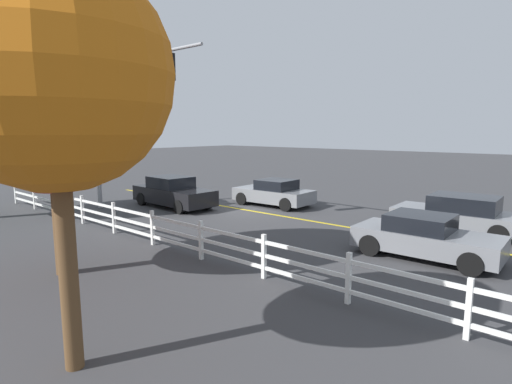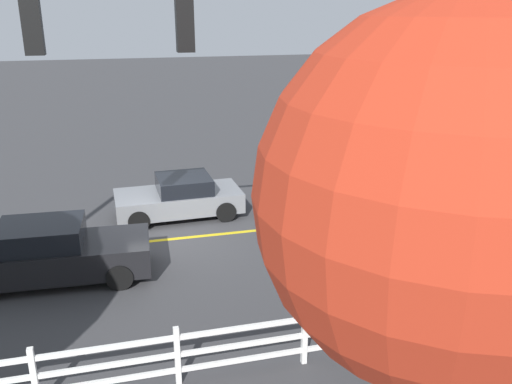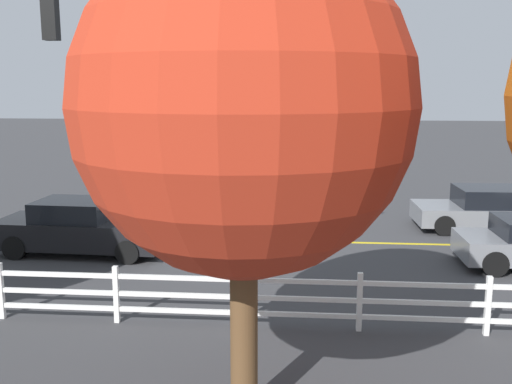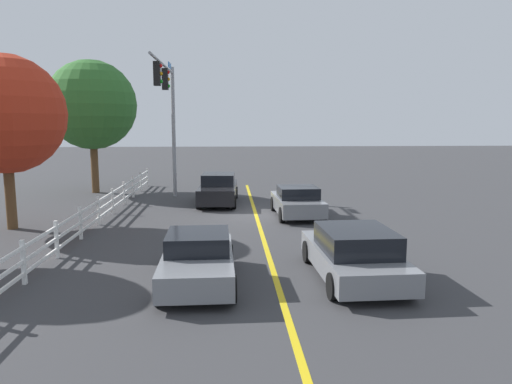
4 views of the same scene
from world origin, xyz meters
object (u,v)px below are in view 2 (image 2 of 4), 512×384
object	(u,v)px
car_1	(51,253)
tree_1	(450,198)
car_3	(414,174)
car_2	(489,215)
car_0	(180,197)

from	to	relation	value
car_1	tree_1	size ratio (longest dim) A/B	0.71
car_3	tree_1	bearing A→B (deg)	58.36
car_1	tree_1	distance (m)	10.17
car_2	car_3	distance (m)	4.05
car_2	tree_1	size ratio (longest dim) A/B	0.61
car_3	tree_1	distance (m)	13.85
car_1	car_3	world-z (taller)	car_1
car_1	car_0	bearing A→B (deg)	47.07
car_0	car_3	world-z (taller)	car_3
car_0	car_1	world-z (taller)	car_1
car_3	tree_1	xyz separation A→B (m)	(6.65, 11.58, 3.69)
car_0	tree_1	distance (m)	12.05
car_0	car_3	xyz separation A→B (m)	(-8.48, -0.26, 0.04)
tree_1	car_1	bearing A→B (deg)	-55.47
car_1	car_2	bearing A→B (deg)	1.18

